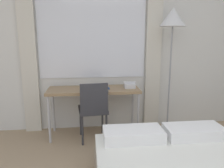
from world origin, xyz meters
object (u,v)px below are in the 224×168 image
desk (94,93)px  telephone (129,85)px  standing_lamp (173,24)px  desk_chair (93,107)px  book (101,88)px

desk → telephone: size_ratio=7.54×
standing_lamp → telephone: (-0.62, 0.01, -0.89)m
telephone → desk_chair: bearing=-160.0°
telephone → book: telephone is taller
standing_lamp → telephone: bearing=179.1°
book → telephone: bearing=0.7°
desk_chair → book: (0.12, 0.20, 0.24)m
desk → telephone: telephone is taller
desk → desk_chair: 0.26m
desk → standing_lamp: size_ratio=0.71×
book → standing_lamp: bearing=-0.2°
desk → book: (0.11, -0.01, 0.08)m
telephone → book: (-0.43, -0.01, -0.03)m
desk_chair → standing_lamp: bearing=3.3°
standing_lamp → desk_chair: bearing=-170.7°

